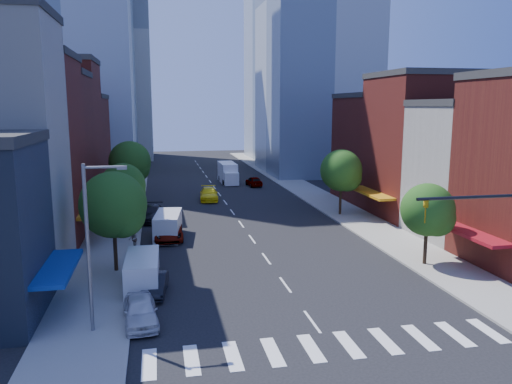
% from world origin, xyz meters
% --- Properties ---
extents(ground, '(220.00, 220.00, 0.00)m').
position_xyz_m(ground, '(0.00, 0.00, 0.00)').
color(ground, black).
rests_on(ground, ground).
extents(sidewalk_left, '(5.00, 120.00, 0.15)m').
position_xyz_m(sidewalk_left, '(-12.50, 40.00, 0.07)').
color(sidewalk_left, gray).
rests_on(sidewalk_left, ground).
extents(sidewalk_right, '(5.00, 120.00, 0.15)m').
position_xyz_m(sidewalk_right, '(12.50, 40.00, 0.07)').
color(sidewalk_right, gray).
rests_on(sidewalk_right, ground).
extents(crosswalk, '(19.00, 3.00, 0.01)m').
position_xyz_m(crosswalk, '(0.00, -3.00, 0.01)').
color(crosswalk, silver).
rests_on(crosswalk, ground).
extents(bldg_left_2, '(12.00, 9.00, 16.00)m').
position_xyz_m(bldg_left_2, '(-21.00, 20.50, 8.00)').
color(bldg_left_2, maroon).
rests_on(bldg_left_2, ground).
extents(bldg_left_3, '(12.00, 8.00, 15.00)m').
position_xyz_m(bldg_left_3, '(-21.00, 29.00, 7.50)').
color(bldg_left_3, '#541815').
rests_on(bldg_left_3, ground).
extents(bldg_left_4, '(12.00, 9.00, 17.00)m').
position_xyz_m(bldg_left_4, '(-21.00, 37.50, 8.50)').
color(bldg_left_4, maroon).
rests_on(bldg_left_4, ground).
extents(bldg_left_5, '(12.00, 10.00, 13.00)m').
position_xyz_m(bldg_left_5, '(-21.00, 47.00, 6.50)').
color(bldg_left_5, '#541815').
rests_on(bldg_left_5, ground).
extents(bldg_right_1, '(12.00, 8.00, 12.00)m').
position_xyz_m(bldg_right_1, '(21.00, 15.00, 6.00)').
color(bldg_right_1, silver).
rests_on(bldg_right_1, ground).
extents(bldg_right_2, '(12.00, 10.00, 15.00)m').
position_xyz_m(bldg_right_2, '(21.00, 24.00, 7.50)').
color(bldg_right_2, maroon).
rests_on(bldg_right_2, ground).
extents(bldg_right_3, '(12.00, 10.00, 13.00)m').
position_xyz_m(bldg_right_3, '(21.00, 34.00, 6.50)').
color(bldg_right_3, '#541815').
rests_on(bldg_right_3, ground).
extents(tower_ne, '(18.00, 20.00, 60.00)m').
position_xyz_m(tower_ne, '(20.00, 62.00, 30.00)').
color(tower_ne, '#9EA5AD').
rests_on(tower_ne, ground).
extents(tower_far_w, '(18.00, 18.00, 56.00)m').
position_xyz_m(tower_far_w, '(-18.00, 95.00, 28.00)').
color(tower_far_w, '#9EA5AD').
rests_on(tower_far_w, ground).
extents(streetlight, '(2.25, 0.25, 9.00)m').
position_xyz_m(streetlight, '(-11.81, 1.00, 5.28)').
color(streetlight, slate).
rests_on(streetlight, sidewalk_left).
extents(tree_left_near, '(4.80, 4.80, 7.30)m').
position_xyz_m(tree_left_near, '(-11.35, 10.92, 4.87)').
color(tree_left_near, black).
rests_on(tree_left_near, sidewalk_left).
extents(tree_left_mid, '(4.20, 4.20, 6.65)m').
position_xyz_m(tree_left_mid, '(-11.35, 21.92, 4.53)').
color(tree_left_mid, black).
rests_on(tree_left_mid, sidewalk_left).
extents(tree_left_far, '(5.00, 5.00, 7.75)m').
position_xyz_m(tree_left_far, '(-11.35, 35.92, 5.20)').
color(tree_left_far, black).
rests_on(tree_left_far, sidewalk_left).
extents(tree_right_near, '(4.00, 4.00, 6.20)m').
position_xyz_m(tree_right_near, '(11.65, 7.92, 4.19)').
color(tree_right_near, black).
rests_on(tree_right_near, sidewalk_right).
extents(tree_right_far, '(4.60, 4.60, 7.20)m').
position_xyz_m(tree_right_far, '(11.65, 25.92, 4.86)').
color(tree_right_far, black).
rests_on(tree_right_far, sidewalk_right).
extents(parked_car_front, '(2.19, 4.66, 1.54)m').
position_xyz_m(parked_car_front, '(-9.50, 1.66, 0.77)').
color(parked_car_front, silver).
rests_on(parked_car_front, ground).
extents(parked_car_second, '(1.84, 4.13, 1.32)m').
position_xyz_m(parked_car_second, '(-8.69, 6.04, 0.66)').
color(parked_car_second, black).
rests_on(parked_car_second, ground).
extents(parked_car_third, '(2.54, 5.47, 1.52)m').
position_xyz_m(parked_car_third, '(-7.50, 19.47, 0.76)').
color(parked_car_third, '#999999').
rests_on(parked_car_third, ground).
extents(parked_car_rear, '(2.69, 5.63, 1.58)m').
position_xyz_m(parked_car_rear, '(-8.98, 27.44, 0.79)').
color(parked_car_rear, black).
rests_on(parked_car_rear, ground).
extents(cargo_van_near, '(2.27, 5.34, 2.26)m').
position_xyz_m(cargo_van_near, '(-9.50, 7.11, 1.12)').
color(cargo_van_near, silver).
rests_on(cargo_van_near, ground).
extents(cargo_van_far, '(2.85, 5.70, 2.33)m').
position_xyz_m(cargo_van_far, '(-7.52, 19.99, 1.15)').
color(cargo_van_far, silver).
rests_on(cargo_van_far, ground).
extents(taxi, '(2.70, 5.71, 1.61)m').
position_xyz_m(taxi, '(-1.86, 37.90, 0.80)').
color(taxi, yellow).
rests_on(taxi, ground).
extents(traffic_car_oncoming, '(1.67, 4.42, 1.44)m').
position_xyz_m(traffic_car_oncoming, '(2.78, 51.75, 0.72)').
color(traffic_car_oncoming, black).
rests_on(traffic_car_oncoming, ground).
extents(traffic_car_far, '(2.14, 4.53, 1.50)m').
position_xyz_m(traffic_car_far, '(6.02, 47.92, 0.75)').
color(traffic_car_far, '#999999').
rests_on(traffic_car_far, ground).
extents(box_truck, '(2.50, 7.76, 3.11)m').
position_xyz_m(box_truck, '(2.68, 52.19, 1.47)').
color(box_truck, white).
rests_on(box_truck, ground).
extents(pedestrian_near, '(0.46, 0.62, 1.55)m').
position_xyz_m(pedestrian_near, '(-10.50, 8.07, 0.92)').
color(pedestrian_near, '#999999').
rests_on(pedestrian_near, sidewalk_left).
extents(pedestrian_far, '(0.71, 0.91, 1.87)m').
position_xyz_m(pedestrian_far, '(-10.50, 16.13, 1.09)').
color(pedestrian_far, '#999999').
rests_on(pedestrian_far, sidewalk_left).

